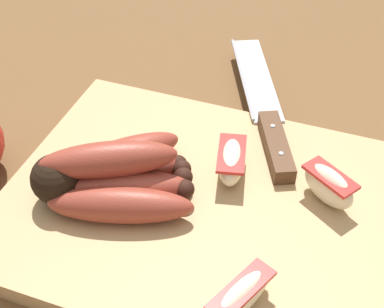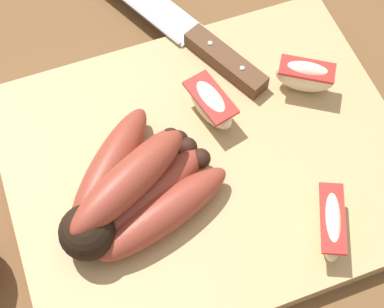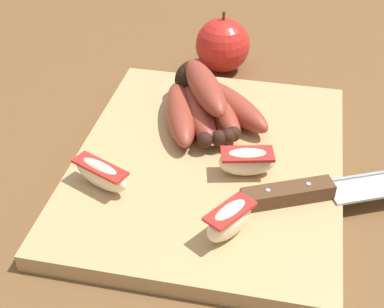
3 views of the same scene
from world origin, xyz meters
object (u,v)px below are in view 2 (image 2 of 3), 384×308
chefs_knife (192,37)px  apple_wedge_far (210,103)px  apple_wedge_near (305,76)px  banana_bunch (131,192)px  apple_wedge_middle (330,222)px

chefs_knife → apple_wedge_far: apple_wedge_far is taller
apple_wedge_near → apple_wedge_far: size_ratio=0.91×
banana_bunch → apple_wedge_middle: bearing=151.5°
chefs_knife → apple_wedge_middle: apple_wedge_middle is taller
apple_wedge_near → apple_wedge_far: 0.10m
banana_bunch → apple_wedge_far: (-0.10, -0.07, -0.01)m
apple_wedge_middle → apple_wedge_far: bearing=-70.3°
chefs_knife → apple_wedge_near: apple_wedge_near is taller
chefs_knife → apple_wedge_middle: bearing=99.2°
chefs_knife → apple_wedge_near: bearing=131.2°
chefs_knife → apple_wedge_near: (-0.08, 0.10, 0.01)m
banana_bunch → chefs_knife: size_ratio=0.61×
chefs_knife → apple_wedge_far: 0.09m
apple_wedge_near → apple_wedge_middle: size_ratio=0.84×
chefs_knife → apple_wedge_middle: (-0.04, 0.24, 0.01)m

